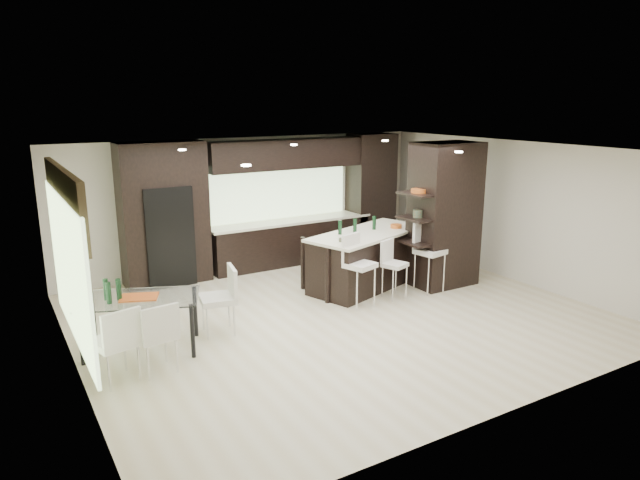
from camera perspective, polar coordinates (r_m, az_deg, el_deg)
ground at (r=9.47m, az=1.88°, el=-7.53°), size 8.00×8.00×0.00m
back_wall at (r=12.09m, az=-7.08°, el=3.77°), size 8.00×0.02×2.70m
left_wall at (r=7.74m, az=-23.88°, el=-3.15°), size 0.02×7.00×2.70m
right_wall at (r=11.67m, az=18.72°, el=2.77°), size 0.02×7.00×2.70m
ceiling at (r=8.84m, az=2.02°, el=8.98°), size 8.00×7.00×0.02m
window_left at (r=7.93m, az=-23.79°, el=-2.73°), size 0.04×3.20×1.90m
window_back at (r=12.27m, az=-4.46°, el=4.93°), size 3.40×0.04×1.20m
stone_accent at (r=7.74m, az=-24.21°, el=3.69°), size 0.08×3.00×0.80m
ceiling_spots at (r=9.05m, az=1.15°, el=8.98°), size 4.00×3.00×0.02m
back_cabinetry at (r=12.00m, az=-4.25°, el=3.77°), size 6.80×0.68×2.70m
refrigerator at (r=11.19m, az=-15.14°, el=0.48°), size 0.90×0.68×1.90m
partition_column at (r=10.94m, az=12.33°, el=2.48°), size 1.20×0.80×2.70m
kitchen_island at (r=10.82m, az=4.76°, el=-1.87°), size 2.73×1.81×1.05m
stool_left at (r=9.72m, az=4.00°, el=-3.82°), size 0.56×0.56×1.01m
stool_mid at (r=10.22m, az=7.45°, el=-3.50°), size 0.48×0.48×0.84m
stool_right at (r=10.63m, az=10.90°, el=-2.37°), size 0.55×0.55×1.05m
bench at (r=11.60m, az=2.41°, el=-2.24°), size 1.28×0.70×0.46m
floor_vase at (r=10.06m, az=2.13°, el=-2.88°), size 0.48×0.48×1.11m
dining_table at (r=8.48m, az=-17.43°, el=-8.00°), size 1.83×1.44×0.77m
chair_near at (r=7.76m, az=-16.08°, el=-9.52°), size 0.52×0.52×0.89m
chair_far at (r=7.65m, az=-19.75°, el=-10.02°), size 0.60×0.60×0.92m
chair_end at (r=8.75m, az=-10.18°, el=-6.27°), size 0.60×0.60×0.95m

